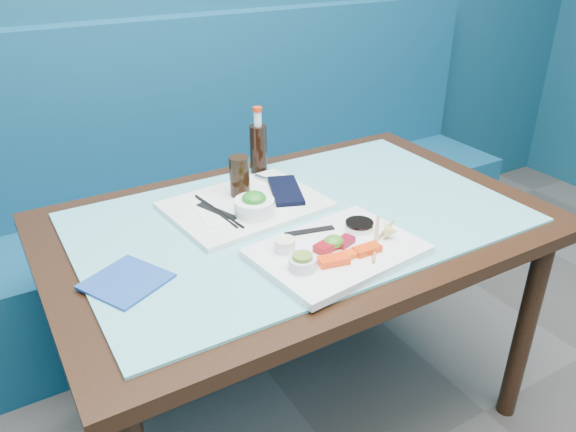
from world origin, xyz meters
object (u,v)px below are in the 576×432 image
dining_table (299,244)px  blue_napkin (126,281)px  cola_bottle_body (258,149)px  cola_glass (240,176)px  seaweed_bowl (254,207)px  serving_tray (246,206)px  booth_bench (196,217)px  sashimi_plate (337,251)px

dining_table → blue_napkin: (-0.52, -0.08, 0.09)m
dining_table → cola_bottle_body: cola_bottle_body is taller
dining_table → cola_bottle_body: bearing=81.2°
cola_glass → blue_napkin: (-0.42, -0.26, -0.07)m
seaweed_bowl → blue_napkin: bearing=-162.7°
serving_tray → dining_table: bearing=-55.1°
serving_tray → blue_napkin: 0.46m
seaweed_bowl → blue_napkin: 0.42m
booth_bench → blue_napkin: 1.12m
serving_tray → cola_bottle_body: bearing=47.9°
cola_glass → blue_napkin: 0.50m
serving_tray → seaweed_bowl: 0.08m
sashimi_plate → seaweed_bowl: size_ratio=3.59×
serving_tray → cola_bottle_body: cola_bottle_body is taller
serving_tray → cola_glass: cola_glass is taller
serving_tray → seaweed_bowl: (-0.01, -0.07, 0.03)m
sashimi_plate → booth_bench: bearing=81.8°
dining_table → cola_bottle_body: 0.39m
booth_bench → seaweed_bowl: size_ratio=26.73×
cola_glass → dining_table: bearing=-61.6°
cola_bottle_body → sashimi_plate: bearing=-98.0°
serving_tray → cola_glass: size_ratio=3.54×
cola_bottle_body → booth_bench: bearing=96.1°
serving_tray → blue_napkin: size_ratio=2.64×
booth_bench → cola_glass: (-0.10, -0.66, 0.46)m
seaweed_bowl → dining_table: bearing=-22.5°
sashimi_plate → dining_table: bearing=76.5°
dining_table → cola_glass: 0.26m
dining_table → serving_tray: size_ratio=3.23×
sashimi_plate → cola_glass: cola_glass is taller
dining_table → serving_tray: (-0.11, 0.12, 0.10)m
seaweed_bowl → cola_bottle_body: (0.17, 0.29, 0.04)m
blue_napkin → dining_table: bearing=8.4°
sashimi_plate → cola_bottle_body: size_ratio=2.53×
dining_table → sashimi_plate: size_ratio=3.48×
cola_glass → blue_napkin: size_ratio=0.75×
cola_bottle_body → cola_glass: bearing=-132.4°
dining_table → sashimi_plate: 0.25m
dining_table → cola_bottle_body: size_ratio=8.79×
sashimi_plate → serving_tray: bearing=96.1°
dining_table → cola_glass: (-0.10, 0.18, 0.17)m
sashimi_plate → cola_glass: 0.42m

